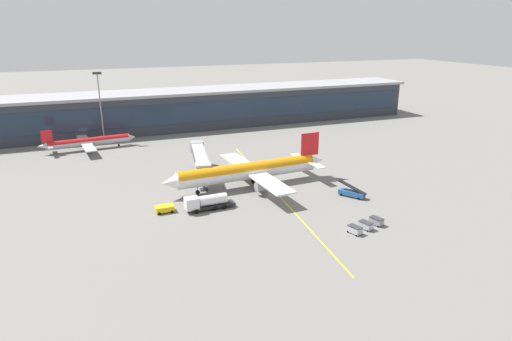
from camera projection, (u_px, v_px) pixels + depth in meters
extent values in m
plane|color=slate|center=(270.00, 195.00, 103.08)|extent=(700.00, 700.00, 0.00)
cube|color=yellow|center=(275.00, 191.00, 105.61)|extent=(8.84, 79.57, 0.01)
cube|color=#2D333D|center=(147.00, 113.00, 165.26)|extent=(214.88, 19.84, 13.35)
cube|color=#1E2D42|center=(151.00, 116.00, 156.24)|extent=(208.44, 0.16, 7.47)
cube|color=#99999E|center=(145.00, 93.00, 163.04)|extent=(219.18, 20.24, 1.00)
cylinder|color=white|center=(248.00, 171.00, 107.35)|extent=(35.84, 5.96, 3.92)
cylinder|color=orange|center=(248.00, 170.00, 107.24)|extent=(35.12, 5.77, 3.76)
cone|color=white|center=(170.00, 183.00, 99.59)|extent=(4.13, 3.94, 3.72)
cone|color=white|center=(316.00, 160.00, 115.06)|extent=(4.89, 3.60, 3.33)
cube|color=red|center=(310.00, 144.00, 112.83)|extent=(5.11, 0.65, 5.88)
cube|color=white|center=(316.00, 165.00, 110.59)|extent=(2.36, 6.37, 0.24)
cube|color=white|center=(300.00, 157.00, 117.34)|extent=(2.36, 6.37, 0.24)
cube|color=white|center=(271.00, 184.00, 99.91)|extent=(5.65, 15.23, 0.40)
cube|color=white|center=(238.00, 162.00, 116.18)|extent=(5.65, 15.23, 0.40)
cylinder|color=#939399|center=(262.00, 186.00, 102.25)|extent=(3.14, 2.33, 2.16)
cylinder|color=#939399|center=(239.00, 170.00, 113.88)|extent=(3.14, 2.33, 2.16)
cylinder|color=black|center=(198.00, 192.00, 103.19)|extent=(1.02, 0.46, 1.00)
cylinder|color=slate|center=(198.00, 188.00, 102.90)|extent=(0.20, 0.20, 1.87)
cylinder|color=black|center=(259.00, 185.00, 107.72)|extent=(1.02, 0.46, 1.00)
cylinder|color=slate|center=(259.00, 182.00, 107.43)|extent=(0.20, 0.20, 1.87)
cylinder|color=black|center=(253.00, 181.00, 110.76)|extent=(1.02, 0.46, 1.00)
cylinder|color=slate|center=(253.00, 177.00, 110.47)|extent=(0.20, 0.20, 1.87)
cube|color=#B2B7BC|center=(200.00, 157.00, 114.30)|extent=(6.77, 21.35, 2.80)
cube|color=#232328|center=(200.00, 157.00, 114.31)|extent=(6.28, 18.04, 1.54)
cube|color=#9EA3A8|center=(203.00, 170.00, 104.44)|extent=(4.12, 3.80, 2.94)
cylinder|color=#4C4C51|center=(204.00, 183.00, 105.45)|extent=(0.70, 0.70, 3.73)
cube|color=#262628|center=(204.00, 189.00, 105.98)|extent=(2.10, 2.10, 0.30)
cylinder|color=gray|center=(197.00, 147.00, 124.16)|extent=(3.90, 3.90, 3.08)
cylinder|color=gray|center=(197.00, 158.00, 125.17)|extent=(1.80, 1.80, 3.73)
cube|color=#232326|center=(212.00, 206.00, 94.87)|extent=(10.08, 2.85, 0.50)
cube|color=silver|center=(192.00, 203.00, 92.80)|extent=(2.89, 2.60, 2.50)
cube|color=black|center=(186.00, 202.00, 92.16)|extent=(0.24, 2.30, 1.12)
cylinder|color=silver|center=(213.00, 199.00, 94.56)|extent=(6.07, 2.41, 2.20)
cylinder|color=black|center=(196.00, 211.00, 92.44)|extent=(1.01, 0.39, 1.00)
cylinder|color=black|center=(193.00, 207.00, 94.51)|extent=(1.01, 0.39, 1.00)
cylinder|color=black|center=(215.00, 208.00, 94.03)|extent=(1.01, 0.39, 1.00)
cylinder|color=black|center=(211.00, 204.00, 96.10)|extent=(1.01, 0.39, 1.00)
cylinder|color=black|center=(224.00, 207.00, 94.84)|extent=(1.01, 0.39, 1.00)
cylinder|color=black|center=(221.00, 203.00, 96.91)|extent=(1.01, 0.39, 1.00)
cube|color=#285B9E|center=(352.00, 193.00, 101.60)|extent=(4.88, 6.06, 1.10)
cube|color=black|center=(352.00, 187.00, 101.15)|extent=(4.90, 6.50, 2.38)
cylinder|color=black|center=(362.00, 196.00, 101.29)|extent=(0.54, 0.64, 0.60)
cylinder|color=black|center=(359.00, 199.00, 99.96)|extent=(0.54, 0.64, 0.60)
cylinder|color=black|center=(345.00, 193.00, 103.58)|extent=(0.54, 0.64, 0.60)
cylinder|color=black|center=(342.00, 195.00, 102.24)|extent=(0.54, 0.64, 0.60)
cube|color=yellow|center=(165.00, 208.00, 93.18)|extent=(3.84, 2.37, 1.10)
cube|color=black|center=(160.00, 208.00, 92.77)|extent=(1.37, 2.10, 0.33)
cylinder|color=black|center=(159.00, 213.00, 91.95)|extent=(0.60, 0.26, 0.60)
cylinder|color=black|center=(157.00, 210.00, 93.77)|extent=(0.60, 0.26, 0.60)
cylinder|color=black|center=(172.00, 212.00, 92.94)|extent=(0.60, 0.26, 0.60)
cylinder|color=black|center=(170.00, 208.00, 94.75)|extent=(0.60, 0.26, 0.60)
cube|color=#B2B7BC|center=(355.00, 230.00, 83.56)|extent=(2.15, 2.91, 1.10)
cube|color=#333338|center=(355.00, 226.00, 83.35)|extent=(2.20, 2.97, 0.10)
cylinder|color=black|center=(348.00, 232.00, 84.08)|extent=(0.21, 0.38, 0.36)
cylinder|color=black|center=(353.00, 230.00, 84.95)|extent=(0.21, 0.38, 0.36)
cylinder|color=black|center=(356.00, 236.00, 82.51)|extent=(0.21, 0.38, 0.36)
cylinder|color=black|center=(362.00, 233.00, 83.39)|extent=(0.21, 0.38, 0.36)
cube|color=#B2B7BC|center=(366.00, 225.00, 85.42)|extent=(2.15, 2.91, 1.10)
cube|color=#333338|center=(366.00, 222.00, 85.21)|extent=(2.20, 2.97, 0.10)
cylinder|color=black|center=(359.00, 227.00, 85.94)|extent=(0.21, 0.38, 0.36)
cylinder|color=black|center=(364.00, 225.00, 86.81)|extent=(0.21, 0.38, 0.36)
cylinder|color=black|center=(367.00, 231.00, 84.37)|extent=(0.21, 0.38, 0.36)
cylinder|color=black|center=(372.00, 229.00, 85.25)|extent=(0.21, 0.38, 0.36)
cube|color=gray|center=(376.00, 221.00, 87.28)|extent=(2.15, 2.91, 1.10)
cube|color=#333338|center=(377.00, 218.00, 87.07)|extent=(2.20, 2.97, 0.10)
cylinder|color=black|center=(369.00, 223.00, 87.80)|extent=(0.21, 0.38, 0.36)
cylinder|color=black|center=(374.00, 221.00, 88.67)|extent=(0.21, 0.38, 0.36)
cylinder|color=black|center=(378.00, 227.00, 86.23)|extent=(0.21, 0.38, 0.36)
cylinder|color=black|center=(383.00, 225.00, 87.10)|extent=(0.21, 0.38, 0.36)
cylinder|color=#B2B7BC|center=(89.00, 142.00, 140.24)|extent=(25.03, 5.06, 2.47)
cylinder|color=red|center=(89.00, 141.00, 140.17)|extent=(24.52, 4.91, 2.37)
cone|color=#B2B7BC|center=(132.00, 137.00, 146.15)|extent=(2.70, 2.59, 2.35)
cone|color=#B2B7BC|center=(43.00, 146.00, 134.20)|extent=(3.17, 2.40, 2.10)
cube|color=red|center=(47.00, 137.00, 133.98)|extent=(3.22, 0.58, 3.71)
cube|color=#B2B7BC|center=(49.00, 143.00, 137.12)|extent=(1.76, 4.08, 0.16)
cube|color=#B2B7BC|center=(50.00, 147.00, 132.96)|extent=(1.76, 4.08, 0.16)
cube|color=#B2B7BC|center=(83.00, 138.00, 145.28)|extent=(4.33, 10.74, 0.27)
cube|color=#B2B7BC|center=(89.00, 148.00, 134.41)|extent=(4.33, 10.74, 0.27)
cylinder|color=#939399|center=(86.00, 142.00, 144.28)|extent=(2.04, 1.55, 1.36)
cylinder|color=#939399|center=(91.00, 149.00, 136.57)|extent=(2.04, 1.55, 1.36)
cylinder|color=black|center=(119.00, 145.00, 144.88)|extent=(0.70, 0.34, 0.68)
cylinder|color=slate|center=(119.00, 143.00, 144.69)|extent=(0.14, 0.14, 1.24)
cylinder|color=black|center=(85.00, 148.00, 141.18)|extent=(0.70, 0.34, 0.68)
cylinder|color=slate|center=(84.00, 146.00, 140.98)|extent=(0.14, 0.14, 1.24)
cylinder|color=black|center=(86.00, 150.00, 139.30)|extent=(0.70, 0.34, 0.68)
cylinder|color=slate|center=(85.00, 148.00, 139.11)|extent=(0.14, 0.14, 1.24)
cylinder|color=gray|center=(101.00, 109.00, 147.42)|extent=(0.44, 0.44, 22.44)
cube|color=#333338|center=(97.00, 73.00, 143.83)|extent=(2.80, 0.50, 0.80)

